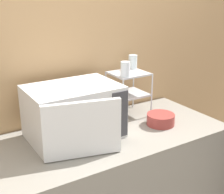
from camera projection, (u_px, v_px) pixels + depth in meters
name	position (u px, v px, depth m)	size (l,w,h in m)	color
wall_back	(61.00, 65.00, 2.09)	(8.00, 0.06, 2.60)	tan
microwave	(74.00, 113.00, 1.88)	(0.55, 0.52, 0.33)	silver
dish_rack	(129.00, 85.00, 2.21)	(0.26, 0.23, 0.32)	#B2B2B7
glass_front_left	(125.00, 69.00, 2.06)	(0.06, 0.06, 0.10)	silver
glass_back_right	(133.00, 62.00, 2.27)	(0.06, 0.06, 0.10)	silver
bowl	(161.00, 119.00, 2.11)	(0.19, 0.19, 0.08)	maroon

